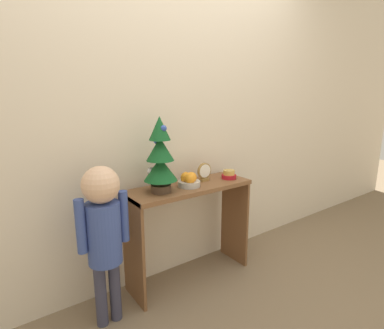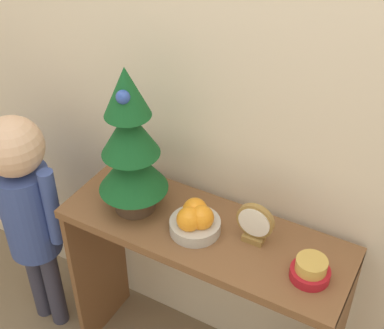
% 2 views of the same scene
% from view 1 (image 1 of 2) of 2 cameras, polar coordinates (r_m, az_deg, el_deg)
% --- Properties ---
extents(ground_plane, '(12.00, 12.00, 0.00)m').
position_cam_1_polar(ground_plane, '(2.33, 2.10, -22.29)').
color(ground_plane, '#7A664C').
extents(back_wall, '(7.00, 0.05, 2.50)m').
position_cam_1_polar(back_wall, '(2.22, -3.61, 10.43)').
color(back_wall, beige).
rests_on(back_wall, ground_plane).
extents(console_table, '(0.92, 0.32, 0.73)m').
position_cam_1_polar(console_table, '(2.19, -0.42, -8.63)').
color(console_table, brown).
rests_on(console_table, ground_plane).
extents(mini_tree, '(0.22, 0.22, 0.50)m').
position_cam_1_polar(mini_tree, '(1.93, -6.09, 1.51)').
color(mini_tree, '#4C3828').
rests_on(mini_tree, console_table).
extents(fruit_bowl, '(0.16, 0.16, 0.10)m').
position_cam_1_polar(fruit_bowl, '(2.09, -0.54, -3.02)').
color(fruit_bowl, '#B7B2A8').
rests_on(fruit_bowl, console_table).
extents(singing_bowl, '(0.11, 0.11, 0.07)m').
position_cam_1_polar(singing_bowl, '(2.31, 7.05, -1.97)').
color(singing_bowl, '#AD1923').
rests_on(singing_bowl, console_table).
extents(desk_clock, '(0.12, 0.04, 0.14)m').
position_cam_1_polar(desk_clock, '(2.22, 2.36, -1.48)').
color(desk_clock, olive).
rests_on(desk_clock, console_table).
extents(child_figure, '(0.30, 0.21, 0.97)m').
position_cam_1_polar(child_figure, '(1.80, -16.52, -11.01)').
color(child_figure, '#38384C').
rests_on(child_figure, ground_plane).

